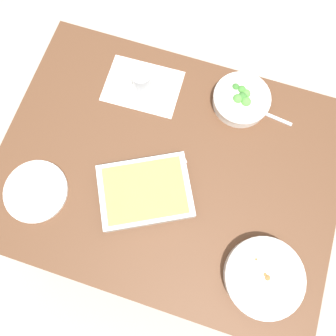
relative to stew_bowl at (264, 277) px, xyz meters
The scene contains 11 objects.
ground_plane 0.90m from the stew_bowl, 32.44° to the right, with size 6.00×6.00×0.00m, color #B2A899.
dining_table 0.49m from the stew_bowl, 32.44° to the right, with size 1.20×0.90×0.74m.
placemat 0.79m from the stew_bowl, 41.97° to the right, with size 0.28×0.20×0.00m, color silver.
stew_bowl is the anchor object (origin of this frame).
broccoli_bowl 0.61m from the stew_bowl, 68.99° to the right, with size 0.21×0.21×0.07m.
baking_dish 0.46m from the stew_bowl, 17.90° to the right, with size 0.37×0.33×0.06m.
drink_cup 0.79m from the stew_bowl, 41.97° to the right, with size 0.07×0.07×0.08m.
side_plate 0.80m from the stew_bowl, ahead, with size 0.22×0.22×0.01m, color silver.
spoon_by_stew 0.05m from the stew_bowl, ahead, with size 0.18×0.03×0.01m.
spoon_by_broccoli 0.57m from the stew_bowl, 77.04° to the right, with size 0.18×0.04×0.01m.
fork_on_table 0.48m from the stew_bowl, 28.74° to the right, with size 0.15×0.12×0.01m.
Camera 1 is at (-0.08, 0.26, 1.81)m, focal length 33.47 mm.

